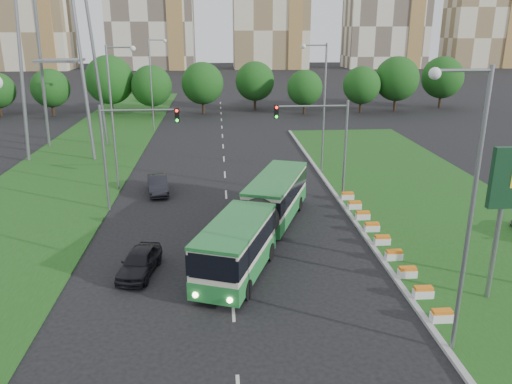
{
  "coord_description": "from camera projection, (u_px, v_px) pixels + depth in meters",
  "views": [
    {
      "loc": [
        -3.53,
        -27.61,
        13.23
      ],
      "look_at": [
        -1.06,
        4.6,
        2.6
      ],
      "focal_mm": 35.0,
      "sensor_mm": 36.0,
      "label": 1
    }
  ],
  "objects": [
    {
      "name": "street_lamps",
      "position": [
        225.0,
        128.0,
        37.92
      ],
      "size": [
        36.0,
        60.0,
        12.0
      ],
      "primitive_type": null,
      "color": "slate",
      "rests_on": "ground"
    },
    {
      "name": "traffic_mast_median",
      "position": [
        326.0,
        135.0,
        38.69
      ],
      "size": [
        5.76,
        0.32,
        8.0
      ],
      "color": "slate",
      "rests_on": "ground"
    },
    {
      "name": "car_left_far",
      "position": [
        158.0,
        185.0,
        41.85
      ],
      "size": [
        2.29,
        4.69,
        1.48
      ],
      "primitive_type": "imported",
      "rotation": [
        0.0,
        0.0,
        0.17
      ],
      "color": "black",
      "rests_on": "ground"
    },
    {
      "name": "car_left_near",
      "position": [
        139.0,
        262.0,
        28.04
      ],
      "size": [
        2.42,
        4.52,
        1.46
      ],
      "primitive_type": "imported",
      "rotation": [
        0.0,
        0.0,
        -0.17
      ],
      "color": "black",
      "rests_on": "ground"
    },
    {
      "name": "flower_planters",
      "position": [
        382.0,
        240.0,
        31.65
      ],
      "size": [
        1.1,
        18.1,
        0.6
      ],
      "primitive_type": null,
      "color": "white",
      "rests_on": "grass_median"
    },
    {
      "name": "pedestrian",
      "position": [
        217.0,
        270.0,
        27.04
      ],
      "size": [
        0.53,
        0.65,
        1.54
      ],
      "primitive_type": "imported",
      "rotation": [
        0.0,
        0.0,
        1.91
      ],
      "color": "gray",
      "rests_on": "ground"
    },
    {
      "name": "midrise_east",
      "position": [
        485.0,
        8.0,
        172.91
      ],
      "size": [
        24.0,
        14.0,
        40.0
      ],
      "primitive_type": "cube",
      "color": "beige",
      "rests_on": "ground"
    },
    {
      "name": "articulated_bus",
      "position": [
        256.0,
        217.0,
        31.88
      ],
      "size": [
        2.7,
        17.35,
        2.86
      ],
      "rotation": [
        0.0,
        0.0,
        -0.36
      ],
      "color": "beige",
      "rests_on": "ground"
    },
    {
      "name": "median_kerb",
      "position": [
        344.0,
        207.0,
        38.53
      ],
      "size": [
        0.3,
        60.0,
        0.18
      ],
      "primitive_type": "cube",
      "color": "#9A9A9A",
      "rests_on": "ground"
    },
    {
      "name": "tree_line",
      "position": [
        300.0,
        84.0,
        81.96
      ],
      "size": [
        120.0,
        8.0,
        9.0
      ],
      "primitive_type": null,
      "color": "#124412",
      "rests_on": "ground"
    },
    {
      "name": "left_verge",
      "position": [
        82.0,
        159.0,
        52.9
      ],
      "size": [
        12.0,
        110.0,
        0.1
      ],
      "primitive_type": "cube",
      "color": "#1A4C15",
      "rests_on": "ground"
    },
    {
      "name": "traffic_mast_left",
      "position": [
        125.0,
        141.0,
        36.64
      ],
      "size": [
        5.76,
        0.32,
        8.0
      ],
      "color": "slate",
      "rests_on": "ground"
    },
    {
      "name": "grass_median",
      "position": [
        431.0,
        205.0,
        39.04
      ],
      "size": [
        14.0,
        60.0,
        0.15
      ],
      "primitive_type": "cube",
      "color": "#1A4C15",
      "rests_on": "ground"
    },
    {
      "name": "lane_markings",
      "position": [
        224.0,
        169.0,
        49.27
      ],
      "size": [
        0.2,
        100.0,
        0.01
      ],
      "primitive_type": null,
      "color": "#B7B8B1",
      "rests_on": "ground"
    },
    {
      "name": "ground",
      "position": [
        279.0,
        255.0,
        30.54
      ],
      "size": [
        360.0,
        360.0,
        0.0
      ],
      "primitive_type": "plane",
      "color": "black",
      "rests_on": "ground"
    },
    {
      "name": "shopping_trolley",
      "position": [
        227.0,
        284.0,
        26.41
      ],
      "size": [
        0.39,
        0.41,
        0.67
      ],
      "rotation": [
        0.0,
        0.0,
        0.35
      ],
      "color": "orange",
      "rests_on": "ground"
    }
  ]
}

